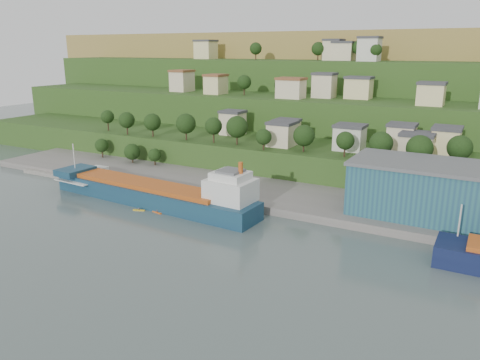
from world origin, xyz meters
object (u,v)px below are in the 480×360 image
Objects in this scene: caravan at (100,170)px; warehouse at (419,188)px; cargo_ship_near at (158,195)px; kayak_orange at (157,212)px.

warehouse is at bearing 0.38° from caravan.
cargo_ship_near is 65.53m from warehouse.
warehouse is at bearing 20.92° from cargo_ship_near.
cargo_ship_near is 35.55m from caravan.
cargo_ship_near reaches higher than caravan.
kayak_orange is (-58.39, -24.85, -8.20)m from warehouse.
cargo_ship_near is at bearing -161.84° from warehouse.
warehouse is 5.89× the size of caravan.
warehouse reaches higher than cargo_ship_near.
caravan is (-95.48, -6.76, -6.00)m from warehouse.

